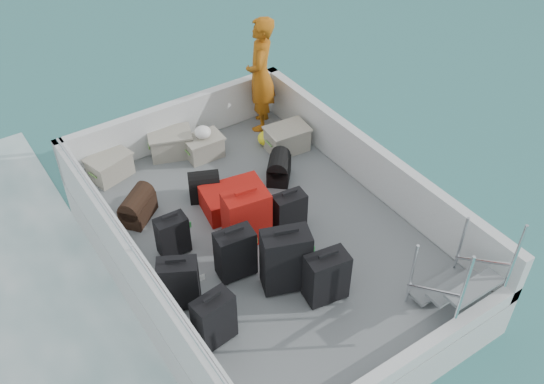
{
  "coord_description": "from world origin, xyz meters",
  "views": [
    {
      "loc": [
        -3.03,
        -4.64,
        6.04
      ],
      "look_at": [
        0.28,
        0.27,
        1.0
      ],
      "focal_mm": 40.0,
      "sensor_mm": 36.0,
      "label": 1
    }
  ],
  "objects_px": {
    "suitcase_7": "(289,213)",
    "suitcase_5": "(247,218)",
    "suitcase_4": "(235,254)",
    "passenger": "(261,75)",
    "crate_2": "(204,148)",
    "suitcase_2": "(173,236)",
    "suitcase_8": "(234,199)",
    "suitcase_6": "(326,278)",
    "crate_0": "(110,167)",
    "suitcase_1": "(179,284)",
    "suitcase_3": "(286,261)",
    "crate_3": "(287,140)",
    "suitcase_0": "(214,320)",
    "crate_1": "(171,144)"
  },
  "relations": [
    {
      "from": "suitcase_1",
      "to": "suitcase_5",
      "type": "distance_m",
      "value": 1.24
    },
    {
      "from": "suitcase_8",
      "to": "crate_1",
      "type": "relative_size",
      "value": 1.39
    },
    {
      "from": "suitcase_4",
      "to": "suitcase_5",
      "type": "relative_size",
      "value": 0.88
    },
    {
      "from": "suitcase_0",
      "to": "suitcase_8",
      "type": "height_order",
      "value": "suitcase_0"
    },
    {
      "from": "crate_1",
      "to": "suitcase_6",
      "type": "bearing_deg",
      "value": -86.31
    },
    {
      "from": "suitcase_8",
      "to": "crate_3",
      "type": "bearing_deg",
      "value": -53.09
    },
    {
      "from": "suitcase_4",
      "to": "passenger",
      "type": "distance_m",
      "value": 3.2
    },
    {
      "from": "suitcase_2",
      "to": "crate_3",
      "type": "height_order",
      "value": "suitcase_2"
    },
    {
      "from": "suitcase_7",
      "to": "crate_0",
      "type": "height_order",
      "value": "suitcase_7"
    },
    {
      "from": "crate_2",
      "to": "suitcase_6",
      "type": "bearing_deg",
      "value": -92.97
    },
    {
      "from": "suitcase_5",
      "to": "suitcase_8",
      "type": "bearing_deg",
      "value": 82.58
    },
    {
      "from": "suitcase_3",
      "to": "suitcase_6",
      "type": "height_order",
      "value": "suitcase_3"
    },
    {
      "from": "crate_1",
      "to": "crate_2",
      "type": "distance_m",
      "value": 0.5
    },
    {
      "from": "suitcase_8",
      "to": "passenger",
      "type": "bearing_deg",
      "value": -33.92
    },
    {
      "from": "crate_3",
      "to": "suitcase_1",
      "type": "bearing_deg",
      "value": -146.9
    },
    {
      "from": "suitcase_2",
      "to": "suitcase_4",
      "type": "relative_size",
      "value": 0.83
    },
    {
      "from": "suitcase_7",
      "to": "crate_1",
      "type": "distance_m",
      "value": 2.35
    },
    {
      "from": "suitcase_4",
      "to": "suitcase_7",
      "type": "bearing_deg",
      "value": 22.72
    },
    {
      "from": "suitcase_8",
      "to": "crate_3",
      "type": "relative_size",
      "value": 1.4
    },
    {
      "from": "suitcase_4",
      "to": "passenger",
      "type": "bearing_deg",
      "value": 58.27
    },
    {
      "from": "suitcase_3",
      "to": "suitcase_4",
      "type": "xyz_separation_m",
      "value": [
        -0.38,
        0.47,
        -0.08
      ]
    },
    {
      "from": "suitcase_3",
      "to": "suitcase_7",
      "type": "xyz_separation_m",
      "value": [
        0.58,
        0.75,
        -0.13
      ]
    },
    {
      "from": "suitcase_0",
      "to": "suitcase_5",
      "type": "distance_m",
      "value": 1.54
    },
    {
      "from": "suitcase_2",
      "to": "passenger",
      "type": "relative_size",
      "value": 0.3
    },
    {
      "from": "crate_3",
      "to": "crate_1",
      "type": "bearing_deg",
      "value": 150.23
    },
    {
      "from": "suitcase_0",
      "to": "crate_1",
      "type": "height_order",
      "value": "suitcase_0"
    },
    {
      "from": "suitcase_0",
      "to": "suitcase_4",
      "type": "height_order",
      "value": "same"
    },
    {
      "from": "passenger",
      "to": "suitcase_5",
      "type": "bearing_deg",
      "value": 1.61
    },
    {
      "from": "suitcase_2",
      "to": "suitcase_1",
      "type": "bearing_deg",
      "value": -108.93
    },
    {
      "from": "suitcase_7",
      "to": "passenger",
      "type": "xyz_separation_m",
      "value": [
        1.01,
        2.19,
        0.62
      ]
    },
    {
      "from": "suitcase_3",
      "to": "crate_1",
      "type": "height_order",
      "value": "suitcase_3"
    },
    {
      "from": "suitcase_0",
      "to": "suitcase_8",
      "type": "xyz_separation_m",
      "value": [
        1.26,
        1.69,
        -0.17
      ]
    },
    {
      "from": "suitcase_6",
      "to": "crate_1",
      "type": "bearing_deg",
      "value": 102.8
    },
    {
      "from": "suitcase_1",
      "to": "crate_1",
      "type": "bearing_deg",
      "value": 94.07
    },
    {
      "from": "suitcase_0",
      "to": "suitcase_5",
      "type": "relative_size",
      "value": 0.87
    },
    {
      "from": "suitcase_1",
      "to": "passenger",
      "type": "distance_m",
      "value": 3.74
    },
    {
      "from": "suitcase_1",
      "to": "suitcase_6",
      "type": "xyz_separation_m",
      "value": [
        1.41,
        -0.83,
        -0.0
      ]
    },
    {
      "from": "passenger",
      "to": "crate_0",
      "type": "bearing_deg",
      "value": -53.57
    },
    {
      "from": "crate_0",
      "to": "passenger",
      "type": "xyz_separation_m",
      "value": [
        2.48,
        -0.09,
        0.73
      ]
    },
    {
      "from": "suitcase_4",
      "to": "suitcase_8",
      "type": "relative_size",
      "value": 0.81
    },
    {
      "from": "suitcase_0",
      "to": "suitcase_8",
      "type": "distance_m",
      "value": 2.12
    },
    {
      "from": "suitcase_3",
      "to": "crate_1",
      "type": "relative_size",
      "value": 1.39
    },
    {
      "from": "crate_2",
      "to": "suitcase_4",
      "type": "bearing_deg",
      "value": -109.99
    },
    {
      "from": "crate_2",
      "to": "suitcase_2",
      "type": "bearing_deg",
      "value": -129.83
    },
    {
      "from": "suitcase_3",
      "to": "suitcase_5",
      "type": "bearing_deg",
      "value": 108.28
    },
    {
      "from": "suitcase_7",
      "to": "suitcase_8",
      "type": "bearing_deg",
      "value": 123.12
    },
    {
      "from": "crate_2",
      "to": "crate_3",
      "type": "height_order",
      "value": "crate_3"
    },
    {
      "from": "suitcase_3",
      "to": "crate_0",
      "type": "height_order",
      "value": "suitcase_3"
    },
    {
      "from": "suitcase_7",
      "to": "suitcase_5",
      "type": "bearing_deg",
      "value": 172.91
    },
    {
      "from": "crate_0",
      "to": "suitcase_7",
      "type": "bearing_deg",
      "value": -57.28
    }
  ]
}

